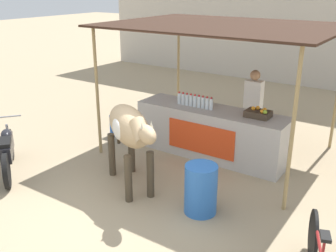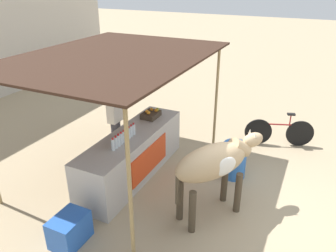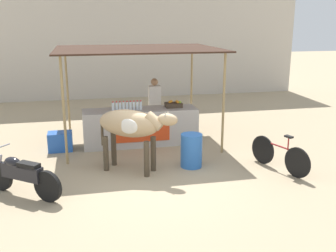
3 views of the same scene
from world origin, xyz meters
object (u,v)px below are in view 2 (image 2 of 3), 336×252
Objects in this scene: fruit_crate at (151,114)px; bicycle_leaning at (279,132)px; cooler_box at (70,230)px; stall_counter at (133,155)px; water_barrel at (234,160)px; cow at (215,163)px; vendor_behind_counter at (115,123)px.

fruit_crate is 3.23m from bicycle_leaning.
cooler_box is at bearing -177.16° from fruit_crate.
stall_counter is at bearing 136.85° from bicycle_leaning.
fruit_crate is (0.92, 0.05, 0.55)m from stall_counter.
bicycle_leaning reaches higher than water_barrel.
cow is (-1.39, -1.95, 0.00)m from fruit_crate.
vendor_behind_counter is 2.83m from cow.
fruit_crate reaches higher than bicycle_leaning.
bicycle_leaning is at bearing -43.15° from stall_counter.
cooler_box is at bearing -161.96° from vendor_behind_counter.
bicycle_leaning is (2.71, -2.54, -0.13)m from stall_counter.
water_barrel is at bearing -31.57° from cooler_box.
cow is at bearing -110.67° from vendor_behind_counter.
cow reaches higher than bicycle_leaning.
stall_counter reaches higher than cooler_box.
bicycle_leaning is (3.18, -0.65, -0.69)m from cow.
water_barrel is 0.48× the size of bicycle_leaning.
water_barrel is at bearing 161.06° from bicycle_leaning.
fruit_crate reaches higher than water_barrel.
fruit_crate is at bearing 2.84° from cooler_box.
cooler_box is 0.35× the size of cow.
water_barrel is (2.95, -1.81, 0.14)m from cooler_box.
vendor_behind_counter is 2.81m from cooler_box.
water_barrel is (0.34, -2.66, -0.47)m from vendor_behind_counter.
cooler_box is at bearing -177.33° from stall_counter.
cow is (-0.47, -1.89, 0.55)m from stall_counter.
stall_counter is 1.90× the size of bicycle_leaning.
stall_counter is 2.10m from cooler_box.
stall_counter reaches higher than water_barrel.
fruit_crate is 0.28× the size of bicycle_leaning.
stall_counter is 3.72m from bicycle_leaning.
stall_counter is 1.82× the size of vendor_behind_counter.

